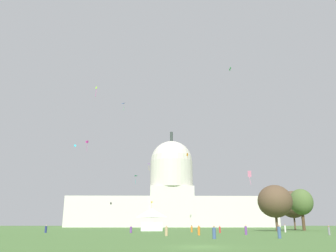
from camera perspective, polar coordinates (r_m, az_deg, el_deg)
The scene contains 28 objects.
ground_plane at distance 29.90m, azimuth 5.68°, elevation -19.73°, with size 800.00×800.00×0.00m, color #4C7538.
capitol_building at distance 215.99m, azimuth 0.62°, elevation -11.90°, with size 127.71×27.07×60.73m.
event_tent at distance 96.09m, azimuth -2.81°, elevation -15.54°, with size 6.35×4.95×6.06m.
tree_east_mid at distance 110.93m, azimuth 21.69°, elevation -11.92°, with size 9.33×9.46×12.11m.
tree_east_far at distance 99.02m, azimuth 17.69°, elevation -12.08°, with size 9.94×10.29×12.30m.
tree_east_near at distance 126.25m, azimuth 20.43°, elevation -12.37°, with size 12.32×12.73×12.92m.
person_orange_back_left at distance 60.01m, azimuth 5.27°, elevation -17.29°, with size 0.61×0.61×1.66m.
person_orange_edge_east at distance 81.42m, azimuth 4.04°, elevation -17.06°, with size 0.53×0.53×1.61m.
person_denim_front_right at distance 48.89m, azimuth 18.36°, elevation -16.75°, with size 0.52×0.52×1.74m.
person_denim_lawn_far_left at distance 45.62m, azimuth 7.84°, elevation -17.56°, with size 0.63×0.63×1.62m.
person_purple_deep_crowd at distance 63.89m, azimuth 13.09°, elevation -16.86°, with size 0.55×0.55×1.72m.
person_red_back_right at distance 76.80m, azimuth 8.80°, elevation -16.98°, with size 0.50×0.50×1.54m.
person_grey_mid_right at distance 66.27m, azimuth 25.67°, elevation -15.75°, with size 0.49×0.49×1.57m.
person_white_mid_center at distance 85.54m, azimuth 19.27°, elevation -16.14°, with size 0.53×0.53×1.78m.
person_purple_near_tree_east at distance 76.17m, azimuth -6.31°, elevation -17.10°, with size 0.62×0.62×1.52m.
person_tan_near_tent at distance 56.43m, azimuth -0.28°, elevation -17.46°, with size 0.59×0.59×1.58m.
person_navy_edge_west at distance 81.01m, azimuth -20.03°, elevation -16.15°, with size 0.47×0.47×1.67m.
kite_black_low at distance 173.12m, azimuth -9.68°, elevation -12.82°, with size 0.79×0.29×1.02m.
kite_lime_high at distance 124.38m, azimuth -12.11°, elevation 6.14°, with size 0.75×0.57×3.93m.
kite_blue_high at distance 133.26m, azimuth -7.42°, elevation 3.61°, with size 1.74×1.56×2.93m.
kite_violet_mid at distance 162.14m, azimuth -3.16°, elevation -6.63°, with size 1.65×1.30×3.02m.
kite_magenta_mid at distance 132.47m, azimuth -13.59°, elevation -2.66°, with size 1.09×1.10×4.16m.
kite_gold_low at distance 189.71m, azimuth -2.78°, elevation -12.81°, with size 0.93×0.98×4.07m.
kite_turquoise_mid at distance 142.58m, azimuth -5.65°, elevation -8.54°, with size 1.83×1.89×3.46m.
kite_green_high at distance 107.88m, azimuth 10.50°, elevation 9.53°, with size 0.80×0.96×1.07m.
kite_pink_low at distance 73.69m, azimuth 13.69°, elevation -8.04°, with size 0.76×0.70×2.96m.
kite_orange_high at distance 170.51m, azimuth 3.30°, elevation -4.91°, with size 0.88×1.09×3.45m.
kite_cyan_mid at distance 142.29m, azimuth -15.50°, elevation -3.23°, with size 0.89×0.56×1.06m.
Camera 1 is at (-3.59, -29.63, 1.81)m, focal length 35.89 mm.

